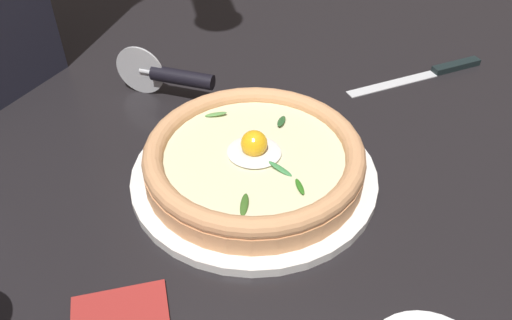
# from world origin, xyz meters

# --- Properties ---
(ground_plane) EXTENTS (2.40, 2.40, 0.03)m
(ground_plane) POSITION_xyz_m (0.00, 0.00, -0.01)
(ground_plane) COLOR black
(ground_plane) RESTS_ON ground
(pizza_plate) EXTENTS (0.30, 0.30, 0.01)m
(pizza_plate) POSITION_xyz_m (-0.00, 0.00, 0.01)
(pizza_plate) COLOR white
(pizza_plate) RESTS_ON ground
(pizza) EXTENTS (0.26, 0.26, 0.06)m
(pizza) POSITION_xyz_m (-0.00, 0.00, 0.03)
(pizza) COLOR #E39F6A
(pizza) RESTS_ON pizza_plate
(pizza_cutter) EXTENTS (0.15, 0.03, 0.08)m
(pizza_cutter) POSITION_xyz_m (0.16, -0.15, 0.04)
(pizza_cutter) COLOR silver
(pizza_cutter) RESTS_ON ground
(table_knife) EXTENTS (0.21, 0.15, 0.01)m
(table_knife) POSITION_xyz_m (-0.23, -0.30, 0.00)
(table_knife) COLOR silver
(table_knife) RESTS_ON ground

